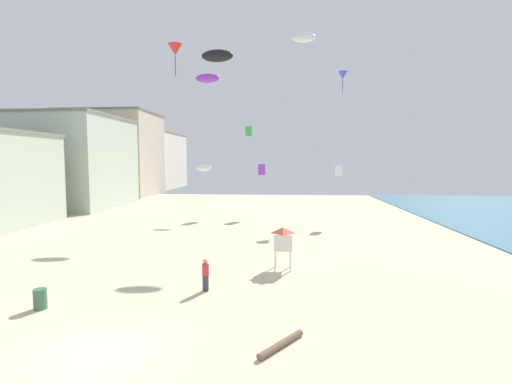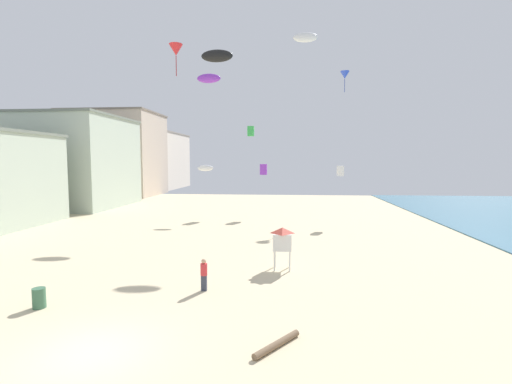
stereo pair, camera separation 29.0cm
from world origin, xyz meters
The scene contains 17 objects.
ground_plane centered at (0.00, 0.00, 0.00)m, with size 120.00×120.00×0.00m, color beige.
boardwalk_hotel_mid centered at (-26.16, 39.34, 6.41)m, with size 18.35×15.65×12.81m.
boardwalk_hotel_far centered at (-26.16, 57.21, 7.82)m, with size 16.13×13.78×15.63m.
boardwalk_hotel_distant centered at (-26.16, 75.48, 6.56)m, with size 14.04×19.66×13.10m.
kite_flyer centered at (2.45, 6.36, 0.92)m, with size 0.34×0.34×1.64m.
lifeguard_stand centered at (6.32, 10.50, 1.84)m, with size 1.10×1.10×2.55m.
beach_trash_bin centered at (-4.38, 3.55, 0.45)m, with size 0.56×0.56×0.90m, color #3D6B4C.
driftwood_log centered at (6.30, 0.91, 0.12)m, with size 0.24×0.24×2.38m, color #7A6047.
kite_red_delta centered at (-2.46, 18.56, 15.46)m, with size 1.11×1.11×2.52m.
kite_blue_delta centered at (13.44, 35.73, 17.00)m, with size 1.11×1.11×2.52m.
kite_white_parafoil centered at (-2.36, 28.40, 5.76)m, with size 1.73×0.48×0.67m.
kite_purple_parafoil centered at (-1.55, 26.84, 14.98)m, with size 2.44×0.68×0.95m.
kite_black_parafoil centered at (2.05, 12.51, 13.24)m, with size 2.04×0.57×0.79m.
kite_white_box centered at (11.99, 27.44, 5.51)m, with size 0.66×0.66×1.04m.
kite_green_box centered at (1.77, 36.78, 10.36)m, with size 0.81×0.81×1.28m.
kite_purple_box centered at (3.72, 32.33, 5.53)m, with size 0.80×0.80×1.26m.
kite_white_parafoil_2 centered at (8.16, 24.92, 18.18)m, with size 2.33×0.65×0.91m.
Camera 1 is at (6.37, -11.76, 6.55)m, focal length 26.24 mm.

